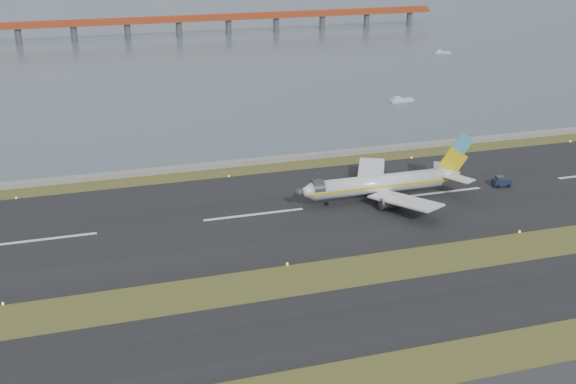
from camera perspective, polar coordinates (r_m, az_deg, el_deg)
name	(u,v)px	position (r m, az deg, el deg)	size (l,w,h in m)	color
ground	(301,286)	(115.62, 1.03, -7.44)	(1000.00, 1000.00, 0.00)	#3A4719
taxiway_strip	(327,324)	(105.80, 3.06, -10.40)	(1000.00, 18.00, 0.10)	black
runway_strip	(254,215)	(141.57, -2.71, -1.81)	(1000.00, 45.00, 0.10)	black
seawall	(222,165)	(168.73, -5.25, 2.17)	(1000.00, 2.50, 1.00)	gray
red_pier	(179,21)	(353.45, -8.65, 13.24)	(260.00, 5.00, 10.20)	#A23C1B
airliner	(384,183)	(149.29, 7.61, 0.68)	(38.52, 32.89, 12.80)	white
pushback_tug	(501,182)	(162.29, 16.49, 0.80)	(3.89, 2.56, 2.35)	#15203B
workboat_near	(401,100)	(229.27, 8.90, 7.18)	(7.78, 3.10, 1.84)	silver
workboat_far	(442,52)	(313.75, 12.11, 10.75)	(6.51, 4.40, 1.52)	silver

